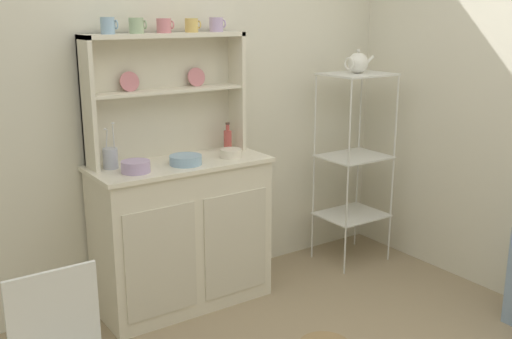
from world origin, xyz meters
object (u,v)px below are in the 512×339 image
at_px(bakers_rack, 354,148).
at_px(porcelain_teapot, 358,63).
at_px(hutch_cabinet, 182,232).
at_px(hutch_shelf_unit, 164,86).
at_px(bowl_mixing_large, 136,167).
at_px(cup_sky_0, 108,26).
at_px(jam_bottle, 228,139).
at_px(utensil_jar, 110,158).

bearing_deg(bakers_rack, porcelain_teapot, 180.00).
bearing_deg(hutch_cabinet, porcelain_teapot, -3.54).
relative_size(hutch_cabinet, hutch_shelf_unit, 1.07).
bearing_deg(hutch_cabinet, bowl_mixing_large, -165.97).
bearing_deg(bakers_rack, bowl_mixing_large, 179.82).
distance_m(hutch_shelf_unit, cup_sky_0, 0.47).
bearing_deg(jam_bottle, cup_sky_0, 177.03).
xyz_separation_m(bakers_rack, jam_bottle, (-0.89, 0.16, 0.14)).
height_order(cup_sky_0, utensil_jar, cup_sky_0).
distance_m(bakers_rack, utensil_jar, 1.65).
bearing_deg(utensil_jar, bakers_rack, -5.46).
bearing_deg(utensil_jar, hutch_shelf_unit, 12.95).
bearing_deg(jam_bottle, utensil_jar, -179.36).
relative_size(bowl_mixing_large, jam_bottle, 0.88).
bearing_deg(bakers_rack, utensil_jar, 174.54).
xyz_separation_m(hutch_cabinet, cup_sky_0, (-0.32, 0.12, 1.16)).
height_order(hutch_shelf_unit, jam_bottle, hutch_shelf_unit).
xyz_separation_m(cup_sky_0, bowl_mixing_large, (0.03, -0.20, -0.71)).
height_order(bakers_rack, jam_bottle, bakers_rack).
xyz_separation_m(cup_sky_0, porcelain_teapot, (1.58, -0.20, -0.25)).
xyz_separation_m(hutch_shelf_unit, cup_sky_0, (-0.32, -0.04, 0.34)).
relative_size(hutch_shelf_unit, utensil_jar, 3.76).
height_order(hutch_shelf_unit, bowl_mixing_large, hutch_shelf_unit).
xyz_separation_m(hutch_shelf_unit, bakers_rack, (1.26, -0.24, -0.48)).
distance_m(hutch_shelf_unit, utensil_jar, 0.52).
relative_size(hutch_shelf_unit, jam_bottle, 5.45).
height_order(hutch_cabinet, cup_sky_0, cup_sky_0).
relative_size(hutch_shelf_unit, bakers_rack, 0.73).
distance_m(hutch_shelf_unit, bakers_rack, 1.37).
relative_size(hutch_shelf_unit, porcelain_teapot, 4.20).
distance_m(bakers_rack, jam_bottle, 0.92).
bearing_deg(porcelain_teapot, jam_bottle, 169.53).
xyz_separation_m(hutch_shelf_unit, utensil_jar, (-0.37, -0.09, -0.35)).
height_order(bakers_rack, porcelain_teapot, porcelain_teapot).
bearing_deg(porcelain_teapot, hutch_shelf_unit, 169.16).
relative_size(bowl_mixing_large, utensil_jar, 0.61).
height_order(hutch_shelf_unit, cup_sky_0, cup_sky_0).
bearing_deg(hutch_shelf_unit, hutch_cabinet, -90.00).
height_order(bakers_rack, cup_sky_0, cup_sky_0).
bearing_deg(utensil_jar, cup_sky_0, 42.10).
relative_size(cup_sky_0, bowl_mixing_large, 0.57).
bearing_deg(bakers_rack, hutch_cabinet, 176.46).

